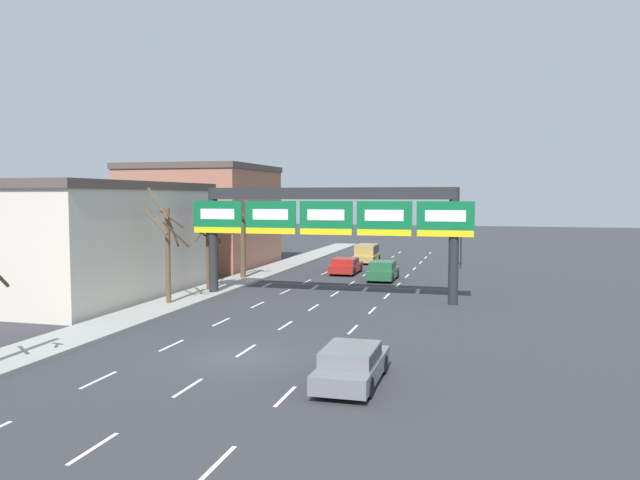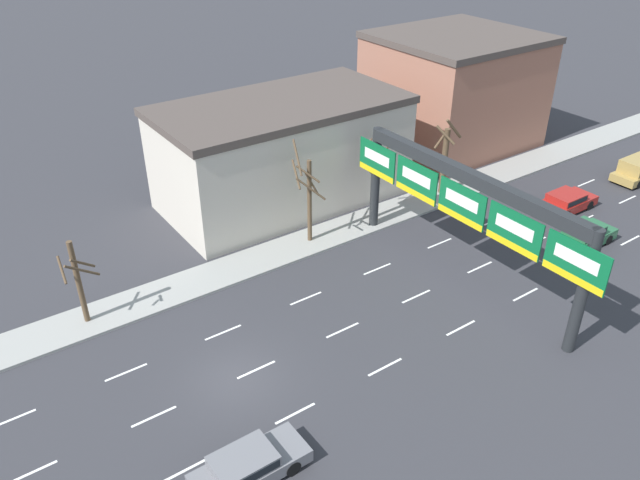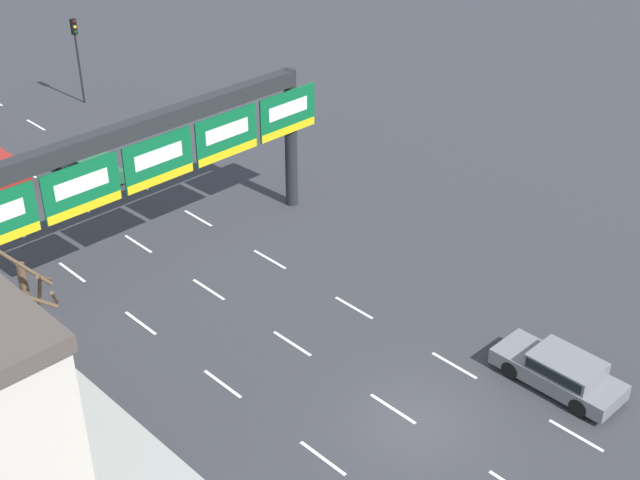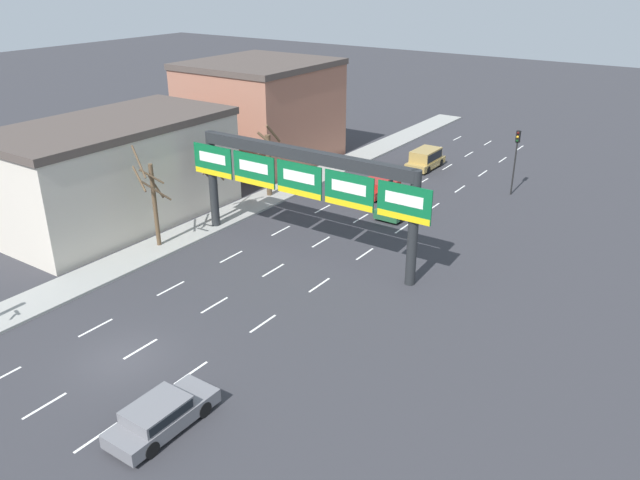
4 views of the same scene
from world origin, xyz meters
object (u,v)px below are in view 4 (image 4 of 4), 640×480
car_grey (161,414)px  tree_bare_closest (153,198)px  traffic_light_near_gantry (516,150)px  suv_gold (426,158)px  sign_gantry (302,176)px  tree_bare_third (212,181)px  car_green (398,205)px  car_red (377,186)px  tree_bare_furthest (268,161)px

car_grey → tree_bare_closest: (-13.04, 11.64, 2.64)m
traffic_light_near_gantry → suv_gold: bearing=163.9°
car_grey → suv_gold: size_ratio=1.04×
sign_gantry → tree_bare_third: size_ratio=3.33×
car_green → tree_bare_closest: tree_bare_closest is taller
sign_gantry → car_red: bearing=97.4°
sign_gantry → traffic_light_near_gantry: sign_gantry is taller
suv_gold → tree_bare_furthest: 15.30m
traffic_light_near_gantry → tree_bare_closest: 27.22m
tree_bare_closest → suv_gold: bearing=75.4°
car_green → car_grey: bearing=-83.0°
suv_gold → tree_bare_third: tree_bare_third is taller
sign_gantry → traffic_light_near_gantry: 19.46m
car_green → car_grey: car_green is taller
car_grey → tree_bare_third: size_ratio=0.88×
tree_bare_third → traffic_light_near_gantry: bearing=48.8°
car_red → car_grey: bearing=-76.9°
tree_bare_third → tree_bare_furthest: bearing=90.7°
suv_gold → car_red: 8.42m
suv_gold → car_red: (-0.09, -8.42, -0.27)m
car_grey → car_red: (-6.59, 28.33, -0.01)m
car_green → car_red: bearing=138.6°
car_green → traffic_light_near_gantry: traffic_light_near_gantry is taller
suv_gold → traffic_light_near_gantry: size_ratio=0.86×
car_green → tree_bare_furthest: size_ratio=0.72×
sign_gantry → car_grey: sign_gantry is taller
tree_bare_third → tree_bare_furthest: tree_bare_furthest is taller
sign_gantry → tree_bare_furthest: size_ratio=2.99×
car_grey → suv_gold: bearing=100.0°
tree_bare_closest → tree_bare_third: size_ratio=1.27×
suv_gold → tree_bare_third: 21.05m
car_green → car_grey: (3.11, -25.27, -0.06)m
car_red → tree_bare_third: (-6.53, -11.46, 2.31)m
car_red → traffic_light_near_gantry: bearing=34.4°
car_red → tree_bare_closest: bearing=-111.1°
car_green → tree_bare_furthest: (-10.07, -2.14, 2.13)m
sign_gantry → tree_bare_third: sign_gantry is taller
suv_gold → traffic_light_near_gantry: traffic_light_near_gantry is taller
sign_gantry → tree_bare_furthest: sign_gantry is taller
suv_gold → tree_bare_closest: bearing=-104.6°
traffic_light_near_gantry → sign_gantry: bearing=-111.4°
car_green → car_red: car_green is taller
car_green → tree_bare_closest: 17.06m
sign_gantry → traffic_light_near_gantry: size_ratio=3.37×
car_red → tree_bare_closest: size_ratio=0.65×
sign_gantry → tree_bare_furthest: bearing=139.8°
car_grey → traffic_light_near_gantry: 34.45m
tree_bare_closest → sign_gantry: bearing=29.6°
car_grey → car_red: bearing=103.1°
sign_gantry → car_red: 12.98m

